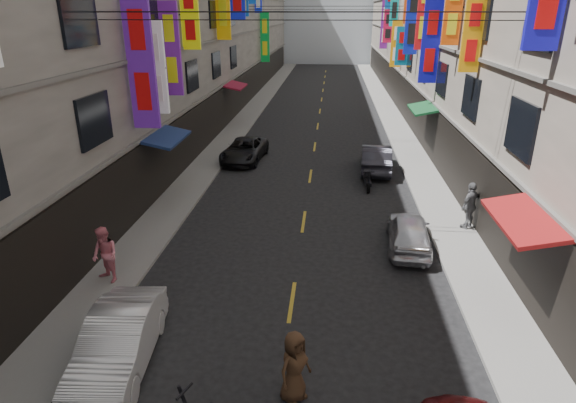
% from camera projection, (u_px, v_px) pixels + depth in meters
% --- Properties ---
extents(sidewalk_left, '(2.00, 90.00, 0.12)m').
position_uv_depth(sidewalk_left, '(240.00, 124.00, 37.32)').
color(sidewalk_left, slate).
rests_on(sidewalk_left, ground).
extents(sidewalk_right, '(2.00, 90.00, 0.12)m').
position_uv_depth(sidewalk_right, '(397.00, 127.00, 36.32)').
color(sidewalk_right, slate).
rests_on(sidewalk_right, ground).
extents(street_awnings, '(13.99, 35.20, 0.41)m').
position_uv_depth(street_awnings, '(278.00, 139.00, 21.03)').
color(street_awnings, '#155217').
rests_on(street_awnings, ground).
extents(lane_markings, '(0.12, 80.20, 0.01)m').
position_uv_depth(lane_markings, '(316.00, 136.00, 34.06)').
color(lane_markings, gold).
rests_on(lane_markings, ground).
extents(scooter_far_right, '(0.50, 1.80, 1.14)m').
position_uv_depth(scooter_far_right, '(367.00, 180.00, 23.80)').
color(scooter_far_right, black).
rests_on(scooter_far_right, ground).
extents(car_left_mid, '(1.91, 4.37, 1.40)m').
position_uv_depth(car_left_mid, '(118.00, 342.00, 11.75)').
color(car_left_mid, silver).
rests_on(car_left_mid, ground).
extents(car_left_far, '(2.48, 4.72, 1.27)m').
position_uv_depth(car_left_far, '(244.00, 150.00, 28.16)').
color(car_left_far, black).
rests_on(car_left_far, ground).
extents(car_right_mid, '(1.79, 3.88, 1.29)m').
position_uv_depth(car_right_mid, '(409.00, 232.00, 17.70)').
color(car_right_mid, silver).
rests_on(car_right_mid, ground).
extents(car_right_far, '(1.82, 4.56, 1.48)m').
position_uv_depth(car_right_far, '(376.00, 158.00, 26.30)').
color(car_right_far, '#2A2A32').
rests_on(car_right_far, ground).
extents(pedestrian_lfar, '(1.10, 1.01, 1.86)m').
position_uv_depth(pedestrian_lfar, '(105.00, 255.00, 15.19)').
color(pedestrian_lfar, pink).
rests_on(pedestrian_lfar, sidewalk_left).
extents(pedestrian_rfar, '(1.25, 1.24, 1.92)m').
position_uv_depth(pedestrian_rfar, '(470.00, 205.00, 18.98)').
color(pedestrian_rfar, '#5C5C5F').
rests_on(pedestrian_rfar, sidewalk_right).
extents(pedestrian_crossing, '(1.00, 1.03, 1.75)m').
position_uv_depth(pedestrian_crossing, '(294.00, 367.00, 10.68)').
color(pedestrian_crossing, '#432B1B').
rests_on(pedestrian_crossing, ground).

